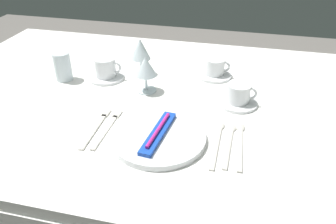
{
  "coord_description": "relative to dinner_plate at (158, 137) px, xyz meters",
  "views": [
    {
      "loc": [
        0.24,
        -0.98,
        1.32
      ],
      "look_at": [
        0.04,
        -0.13,
        0.76
      ],
      "focal_mm": 35.5,
      "sensor_mm": 36.0,
      "label": 1
    }
  ],
  "objects": [
    {
      "name": "fork_outer",
      "position": [
        -0.16,
        0.02,
        -0.01
      ],
      "size": [
        0.02,
        0.21,
        0.0
      ],
      "color": "beige",
      "rests_on": "dining_table"
    },
    {
      "name": "wine_glass_left",
      "position": [
        -0.12,
        0.27,
        0.08
      ],
      "size": [
        0.08,
        0.08,
        0.13
      ],
      "color": "silver",
      "rests_on": "dining_table"
    },
    {
      "name": "coffee_cup_right",
      "position": [
        0.11,
        0.45,
        0.03
      ],
      "size": [
        0.1,
        0.08,
        0.06
      ],
      "color": "white",
      "rests_on": "saucer_right"
    },
    {
      "name": "saucer_left",
      "position": [
        -0.3,
        0.33,
        -0.0
      ],
      "size": [
        0.14,
        0.14,
        0.01
      ],
      "primitive_type": "cylinder",
      "color": "white",
      "rests_on": "dining_table"
    },
    {
      "name": "toothbrush_package",
      "position": [
        0.0,
        0.0,
        0.02
      ],
      "size": [
        0.06,
        0.21,
        0.02
      ],
      "color": "blue",
      "rests_on": "dinner_plate"
    },
    {
      "name": "saucer_far",
      "position": [
        0.21,
        0.26,
        -0.0
      ],
      "size": [
        0.14,
        0.14,
        0.01
      ],
      "primitive_type": "cylinder",
      "color": "white",
      "rests_on": "dining_table"
    },
    {
      "name": "spoon_dessert",
      "position": [
        0.2,
        0.04,
        -0.01
      ],
      "size": [
        0.03,
        0.21,
        0.01
      ],
      "color": "beige",
      "rests_on": "dining_table"
    },
    {
      "name": "saucer_right",
      "position": [
        0.11,
        0.45,
        -0.0
      ],
      "size": [
        0.14,
        0.14,
        0.01
      ],
      "primitive_type": "cylinder",
      "color": "white",
      "rests_on": "dining_table"
    },
    {
      "name": "drink_tumbler",
      "position": [
        -0.45,
        0.29,
        0.04
      ],
      "size": [
        0.06,
        0.06,
        0.11
      ],
      "color": "silver",
      "rests_on": "dining_table"
    },
    {
      "name": "dining_table",
      "position": [
        -0.04,
        0.25,
        -0.09
      ],
      "size": [
        1.8,
        1.11,
        0.74
      ],
      "color": "white",
      "rests_on": "ground"
    },
    {
      "name": "fork_inner",
      "position": [
        -0.2,
        0.02,
        -0.01
      ],
      "size": [
        0.02,
        0.21,
        0.0
      ],
      "color": "beige",
      "rests_on": "dining_table"
    },
    {
      "name": "dinner_plate",
      "position": [
        0.0,
        0.0,
        0.0
      ],
      "size": [
        0.27,
        0.27,
        0.02
      ],
      "primitive_type": "cylinder",
      "color": "white",
      "rests_on": "dining_table"
    },
    {
      "name": "coffee_cup_far",
      "position": [
        0.21,
        0.26,
        0.03
      ],
      "size": [
        0.1,
        0.08,
        0.06
      ],
      "color": "white",
      "rests_on": "saucer_far"
    },
    {
      "name": "spoon_tea",
      "position": [
        0.23,
        0.05,
        -0.01
      ],
      "size": [
        0.03,
        0.22,
        0.01
      ],
      "color": "beige",
      "rests_on": "dining_table"
    },
    {
      "name": "spoon_soup",
      "position": [
        0.16,
        0.04,
        -0.01
      ],
      "size": [
        0.03,
        0.22,
        0.01
      ],
      "color": "beige",
      "rests_on": "dining_table"
    },
    {
      "name": "coffee_cup_left",
      "position": [
        -0.29,
        0.33,
        0.04
      ],
      "size": [
        0.1,
        0.08,
        0.07
      ],
      "color": "white",
      "rests_on": "saucer_left"
    },
    {
      "name": "wine_glass_centre",
      "position": [
        -0.18,
        0.4,
        0.09
      ],
      "size": [
        0.08,
        0.08,
        0.14
      ],
      "color": "silver",
      "rests_on": "dining_table"
    }
  ]
}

